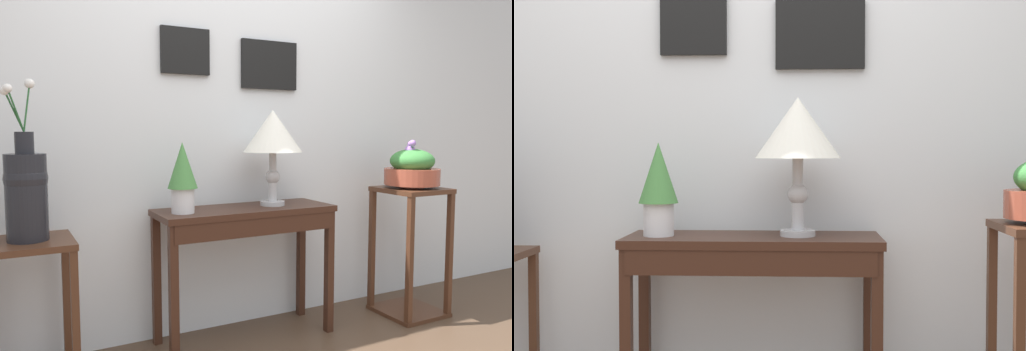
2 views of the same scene
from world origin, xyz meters
The scene contains 4 objects.
back_wall_with_art centered at (0.00, 1.41, 1.40)m, with size 9.00×0.13×2.80m.
console_table centered at (0.06, 1.11, 0.66)m, with size 1.05×0.38×0.79m.
table_lamp centered at (0.24, 1.13, 1.22)m, with size 0.35×0.35×0.57m.
potted_plant_on_console centered at (-0.33, 1.11, 1.00)m, with size 0.16×0.16×0.39m.
Camera 2 is at (0.25, -1.64, 1.13)m, focal length 47.32 mm.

